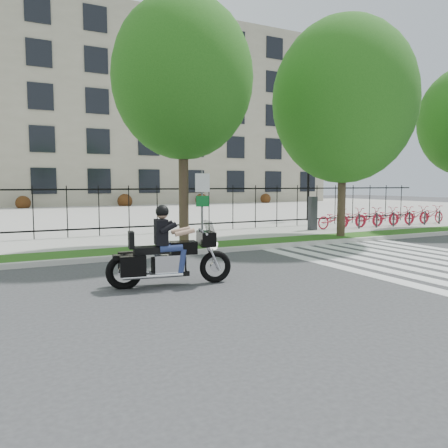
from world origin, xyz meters
name	(u,v)px	position (x,y,z in m)	size (l,w,h in m)	color
ground	(279,278)	(0.00, 0.00, 0.00)	(120.00, 120.00, 0.00)	#343436
curb	(207,251)	(0.00, 4.10, 0.07)	(60.00, 0.20, 0.15)	beige
grass_verge	(197,248)	(0.00, 4.95, 0.07)	(60.00, 1.50, 0.15)	#285916
sidewalk	(172,239)	(0.00, 7.45, 0.07)	(60.00, 3.50, 0.15)	#AFADA4
plaza	(92,213)	(0.00, 25.00, 0.05)	(80.00, 34.00, 0.10)	#AFADA4
crosswalk_stripes	(421,262)	(4.83, 0.00, 0.01)	(5.70, 8.00, 0.01)	silver
iron_fence	(157,209)	(0.00, 9.20, 1.15)	(30.00, 0.06, 2.00)	black
office_building	(58,115)	(0.00, 44.92, 9.97)	(60.00, 21.90, 20.15)	gray
lamp_post_right	(309,167)	(10.00, 12.00, 3.21)	(1.06, 0.70, 4.25)	black
street_tree_1	(183,78)	(-0.46, 4.95, 5.58)	(4.52, 4.52, 8.04)	#3D2F21
street_tree_2	(344,101)	(6.24, 4.95, 5.43)	(5.56, 5.56, 8.48)	#3D2F21
bike_share_station	(384,216)	(11.00, 7.20, 0.62)	(8.86, 0.85, 1.50)	#2D2D33
sign_pole_regulatory	(202,198)	(0.04, 4.58, 1.74)	(0.50, 0.09, 2.50)	#59595B
motorcycle_rider	(170,253)	(-2.55, 0.43, 0.71)	(2.74, 1.01, 2.12)	black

